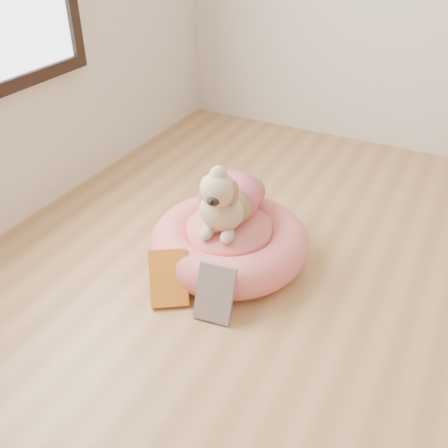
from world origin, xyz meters
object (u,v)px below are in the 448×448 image
at_px(pet_bed, 229,242).
at_px(book_white, 215,293).
at_px(dog, 228,187).
at_px(book_yellow, 169,278).

xyz_separation_m(pet_bed, book_white, (0.12, -0.35, 0.02)).
distance_m(dog, book_white, 0.47).
bearing_deg(book_white, dog, 102.49).
bearing_deg(dog, book_yellow, -110.63).
height_order(dog, book_white, dog).
height_order(pet_bed, dog, dog).
relative_size(dog, book_white, 2.02).
bearing_deg(dog, pet_bed, -62.24).
bearing_deg(dog, book_white, -79.65).
bearing_deg(book_yellow, pet_bed, 41.11).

